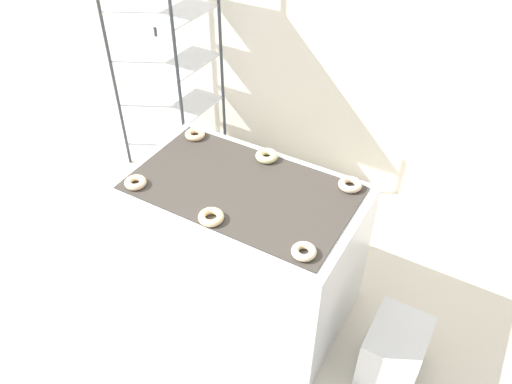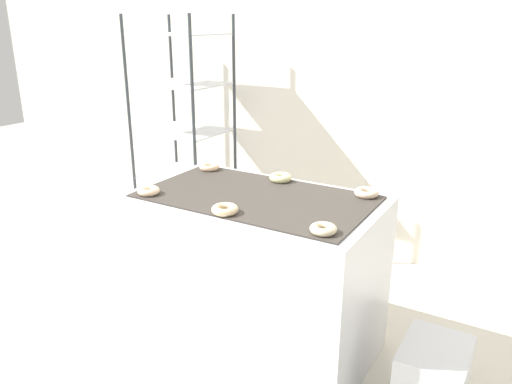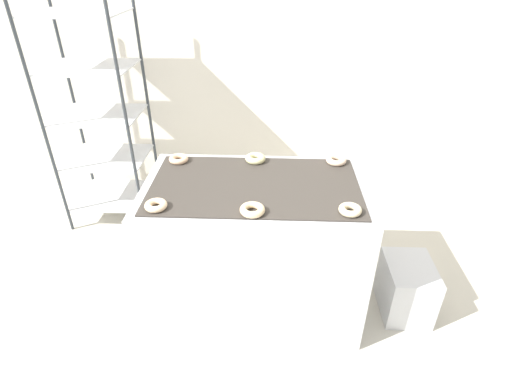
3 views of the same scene
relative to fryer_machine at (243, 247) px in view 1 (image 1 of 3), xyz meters
The scene contains 11 objects.
ground_plane 0.77m from the fryer_machine, 90.03° to the right, with size 14.00×14.00×0.00m, color beige.
wall_back 1.77m from the fryer_machine, 90.01° to the left, with size 8.00×0.05×2.80m.
fryer_machine is the anchor object (origin of this frame).
baking_rack_cart 1.68m from the fryer_machine, 141.80° to the left, with size 0.65×0.56×1.80m.
glaze_bin 1.00m from the fryer_machine, ahead, with size 0.29×0.37×0.36m.
donut_near_left 0.73m from the fryer_machine, 151.92° to the right, with size 0.11×0.11×0.04m, color beige.
donut_near_center 0.55m from the fryer_machine, 89.22° to the right, with size 0.13×0.13×0.04m, color beige.
donut_near_right 0.72m from the fryer_machine, 28.28° to the right, with size 0.12×0.12×0.04m, color beige.
donut_far_left 0.72m from the fryer_machine, 151.44° to the left, with size 0.12×0.12×0.03m, color beige.
donut_far_center 0.55m from the fryer_machine, 91.93° to the left, with size 0.13×0.13×0.04m, color beige.
donut_far_right 0.73m from the fryer_machine, 30.24° to the left, with size 0.12×0.12×0.04m, color beige.
Camera 1 is at (1.07, -1.07, 2.57)m, focal length 35.00 mm.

